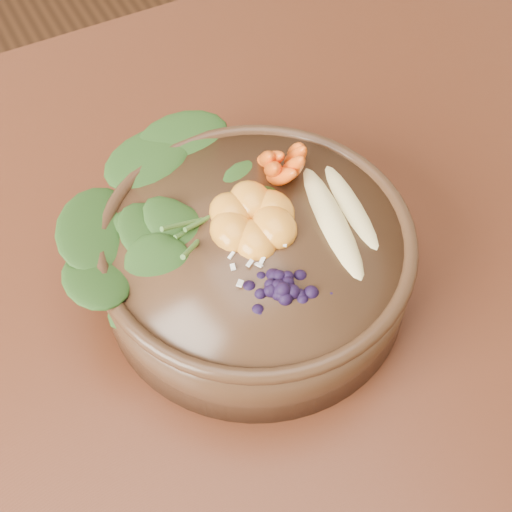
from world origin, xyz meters
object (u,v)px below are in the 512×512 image
blueberry_pile (280,275)px  mandarin_cluster (252,210)px  stoneware_bowl (256,263)px  carrot_cluster (286,135)px  dining_table (136,373)px  kale_heap (190,183)px  banana_halves (343,204)px

blueberry_pile → mandarin_cluster: bearing=79.2°
stoneware_bowl → carrot_cluster: (0.07, 0.06, 0.08)m
dining_table → carrot_cluster: 0.29m
stoneware_bowl → mandarin_cluster: size_ratio=3.15×
stoneware_bowl → kale_heap: size_ratio=1.53×
carrot_cluster → banana_halves: (0.02, -0.08, -0.03)m
stoneware_bowl → kale_heap: bearing=115.3°
dining_table → blueberry_pile: bearing=-32.3°
dining_table → stoneware_bowl: stoneware_bowl is taller
carrot_cluster → mandarin_cluster: 0.08m
dining_table → banana_halves: size_ratio=10.26×
stoneware_bowl → mandarin_cluster: mandarin_cluster is taller
banana_halves → dining_table: bearing=-176.9°
carrot_cluster → blueberry_pile: (-0.07, -0.12, -0.02)m
stoneware_bowl → kale_heap: (-0.03, 0.07, 0.06)m
kale_heap → carrot_cluster: size_ratio=2.38×
carrot_cluster → blueberry_pile: bearing=-109.5°
stoneware_bowl → mandarin_cluster: bearing=72.1°
stoneware_bowl → carrot_cluster: size_ratio=3.62×
dining_table → blueberry_pile: (0.12, -0.08, 0.19)m
kale_heap → banana_halves: bearing=-35.1°
dining_table → stoneware_bowl: size_ratio=5.65×
kale_heap → dining_table: bearing=-154.4°
stoneware_bowl → banana_halves: (0.08, -0.01, 0.05)m
banana_halves → mandarin_cluster: (-0.08, 0.03, 0.00)m
dining_table → stoneware_bowl: bearing=-8.2°
dining_table → mandarin_cluster: bearing=-0.8°
dining_table → mandarin_cluster: 0.23m
carrot_cluster → mandarin_cluster: bearing=-129.8°
dining_table → carrot_cluster: carrot_cluster is taller
stoneware_bowl → banana_halves: banana_halves is taller
stoneware_bowl → blueberry_pile: size_ratio=2.16×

